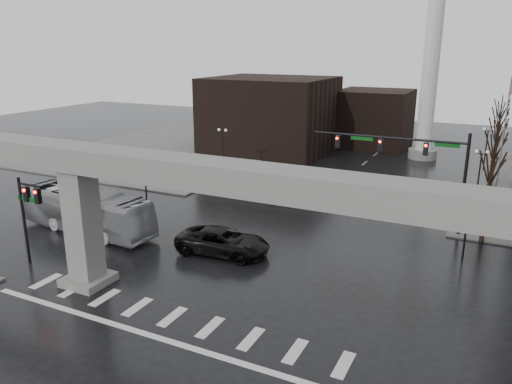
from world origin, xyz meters
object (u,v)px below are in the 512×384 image
pickup_truck (223,242)px  city_bus (87,211)px  signal_mast_arm (414,157)px  far_car (284,186)px

pickup_truck → city_bus: (-11.79, -0.90, 0.79)m
signal_mast_arm → pickup_truck: 16.27m
signal_mast_arm → city_bus: signal_mast_arm is taller
signal_mast_arm → far_car: 14.32m
city_bus → far_car: 19.04m
city_bus → signal_mast_arm: bearing=-57.0°
signal_mast_arm → pickup_truck: signal_mast_arm is taller
signal_mast_arm → far_car: size_ratio=2.50×
pickup_truck → far_car: (-1.96, 15.38, -0.09)m
city_bus → far_car: bearing=-26.2°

